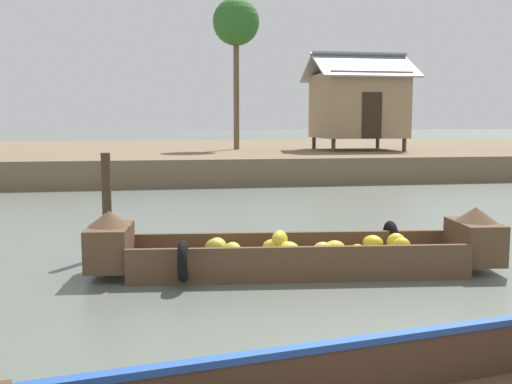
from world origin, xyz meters
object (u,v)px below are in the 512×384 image
Objects in this scene: mooring_post at (107,205)px; palm_tree_mid at (236,24)px; stilt_house_mid_right at (358,104)px; banana_boat at (297,251)px.

palm_tree_mid is at bearing 75.31° from mooring_post.
stilt_house_mid_right is 0.64× the size of palm_tree_mid.
palm_tree_mid is 4.04× the size of mooring_post.
banana_boat is 18.53m from palm_tree_mid.
palm_tree_mid reaches higher than banana_boat.
stilt_house_mid_right reaches higher than mooring_post.
mooring_post reaches higher than banana_boat.
mooring_post is at bearing -121.88° from stilt_house_mid_right.
mooring_post is at bearing -104.69° from palm_tree_mid.
banana_boat is at bearing -29.66° from mooring_post.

